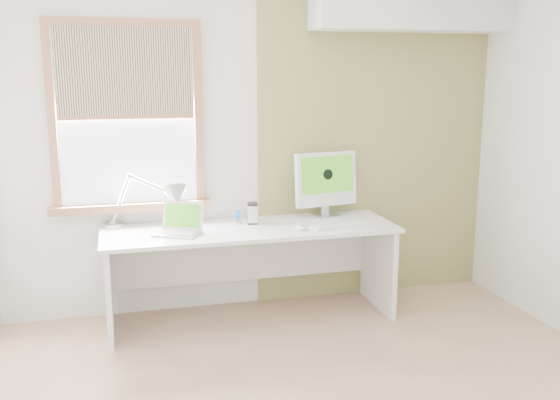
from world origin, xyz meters
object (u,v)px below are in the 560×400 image
object	(u,v)px
laptop	(180,226)
imac	(326,180)
external_drive	(252,213)
desk_lamp	(164,200)
desk	(249,250)

from	to	relation	value
laptop	imac	world-z (taller)	imac
laptop	external_drive	world-z (taller)	laptop
desk_lamp	laptop	size ratio (longest dim) A/B	1.69
desk	imac	world-z (taller)	imac
desk	desk_lamp	distance (m)	0.75
desk	desk_lamp	xyz separation A→B (m)	(-0.63, 0.08, 0.41)
desk	external_drive	bearing A→B (deg)	59.32
desk	external_drive	distance (m)	0.29
desk_lamp	imac	size ratio (longest dim) A/B	1.26
laptop	imac	distance (m)	1.25
desk	desk_lamp	bearing A→B (deg)	172.74
external_drive	imac	world-z (taller)	imac
laptop	external_drive	bearing A→B (deg)	16.35
imac	desk	bearing A→B (deg)	-166.44
laptop	desk	bearing A→B (deg)	10.04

